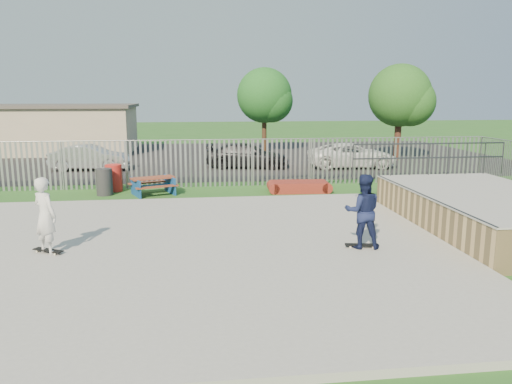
{
  "coord_description": "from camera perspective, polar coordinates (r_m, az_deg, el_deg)",
  "views": [
    {
      "loc": [
        1.15,
        -12.0,
        3.87
      ],
      "look_at": [
        2.9,
        2.0,
        1.1
      ],
      "focal_mm": 35.0,
      "sensor_mm": 36.0,
      "label": 1
    }
  ],
  "objects": [
    {
      "name": "skateboard_a",
      "position": [
        12.67,
        11.95,
        -6.03
      ],
      "size": [
        0.82,
        0.33,
        0.08
      ],
      "rotation": [
        0.0,
        0.0,
        -0.17
      ],
      "color": "black",
      "rests_on": "concrete_slab"
    },
    {
      "name": "parking_lot",
      "position": [
        31.26,
        -9.21,
        3.88
      ],
      "size": [
        40.0,
        18.0,
        0.02
      ],
      "primitive_type": "cube",
      "color": "black",
      "rests_on": "ground"
    },
    {
      "name": "skater_navy",
      "position": [
        12.44,
        12.11,
        -2.16
      ],
      "size": [
        1.0,
        0.84,
        1.83
      ],
      "primitive_type": "imported",
      "rotation": [
        0.0,
        0.0,
        2.97
      ],
      "color": "#141B40",
      "rests_on": "concrete_slab"
    },
    {
      "name": "skater_white",
      "position": [
        12.75,
        -22.95,
        -2.49
      ],
      "size": [
        0.79,
        0.76,
        1.83
      ],
      "primitive_type": "imported",
      "rotation": [
        0.0,
        0.0,
        2.45
      ],
      "color": "silver",
      "rests_on": "concrete_slab"
    },
    {
      "name": "tree_right",
      "position": [
        30.84,
        16.12,
        10.52
      ],
      "size": [
        3.65,
        3.65,
        5.62
      ],
      "color": "#46271C",
      "rests_on": "ground"
    },
    {
      "name": "tree_mid",
      "position": [
        33.66,
        0.96,
        10.97
      ],
      "size": [
        3.64,
        3.64,
        5.62
      ],
      "color": "#422B1A",
      "rests_on": "ground"
    },
    {
      "name": "skateboard_b",
      "position": [
        12.97,
        -22.65,
        -6.26
      ],
      "size": [
        0.79,
        0.57,
        0.08
      ],
      "rotation": [
        0.0,
        0.0,
        -0.52
      ],
      "color": "black",
      "rests_on": "concrete_slab"
    },
    {
      "name": "trash_bin_red",
      "position": [
        20.97,
        -15.95,
        1.56
      ],
      "size": [
        0.65,
        0.65,
        1.09
      ],
      "primitive_type": "cylinder",
      "color": "red",
      "rests_on": "ground"
    },
    {
      "name": "fence",
      "position": [
        16.83,
        -7.55,
        1.2
      ],
      "size": [
        26.04,
        16.02,
        2.0
      ],
      "color": "gray",
      "rests_on": "ground"
    },
    {
      "name": "picnic_table",
      "position": [
        19.9,
        -11.68,
        0.7
      ],
      "size": [
        2.02,
        1.86,
        0.69
      ],
      "rotation": [
        0.0,
        0.0,
        0.37
      ],
      "color": "brown",
      "rests_on": "ground"
    },
    {
      "name": "car_white",
      "position": [
        27.1,
        10.94,
        4.13
      ],
      "size": [
        4.77,
        2.37,
        1.3
      ],
      "primitive_type": "imported",
      "rotation": [
        0.0,
        0.0,
        1.52
      ],
      "color": "white",
      "rests_on": "parking_lot"
    },
    {
      "name": "trash_bin_grey",
      "position": [
        20.26,
        -16.95,
        1.11
      ],
      "size": [
        0.63,
        0.63,
        1.04
      ],
      "primitive_type": "cylinder",
      "color": "#28282B",
      "rests_on": "ground"
    },
    {
      "name": "quarter_pipe",
      "position": [
        15.83,
        24.9,
        -2.02
      ],
      "size": [
        5.5,
        7.05,
        2.19
      ],
      "color": "tan",
      "rests_on": "ground"
    },
    {
      "name": "concrete_slab",
      "position": [
        12.64,
        -12.11,
        -6.63
      ],
      "size": [
        15.0,
        12.0,
        0.15
      ],
      "primitive_type": "cube",
      "color": "gray",
      "rests_on": "ground"
    },
    {
      "name": "ground",
      "position": [
        12.66,
        -12.1,
        -6.95
      ],
      "size": [
        120.0,
        120.0,
        0.0
      ],
      "primitive_type": "plane",
      "color": "#285E20",
      "rests_on": "ground"
    },
    {
      "name": "building",
      "position": [
        36.24,
        -21.9,
        6.75
      ],
      "size": [
        10.4,
        6.4,
        3.2
      ],
      "color": "#B5A78B",
      "rests_on": "ground"
    },
    {
      "name": "funbox",
      "position": [
        20.15,
        4.95,
        0.61
      ],
      "size": [
        2.16,
        1.16,
        0.42
      ],
      "rotation": [
        0.0,
        0.0,
        -0.05
      ],
      "color": "maroon",
      "rests_on": "ground"
    },
    {
      "name": "car_dark",
      "position": [
        26.58,
        -0.99,
        4.17
      ],
      "size": [
        4.66,
        2.62,
        1.28
      ],
      "primitive_type": "imported",
      "rotation": [
        0.0,
        0.0,
        1.37
      ],
      "color": "black",
      "rests_on": "parking_lot"
    },
    {
      "name": "car_silver",
      "position": [
        27.06,
        -18.44,
        3.77
      ],
      "size": [
        4.1,
        1.74,
        1.31
      ],
      "primitive_type": "imported",
      "rotation": [
        0.0,
        0.0,
        1.48
      ],
      "color": "silver",
      "rests_on": "parking_lot"
    }
  ]
}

